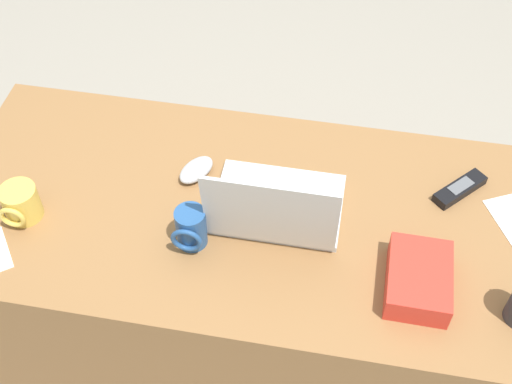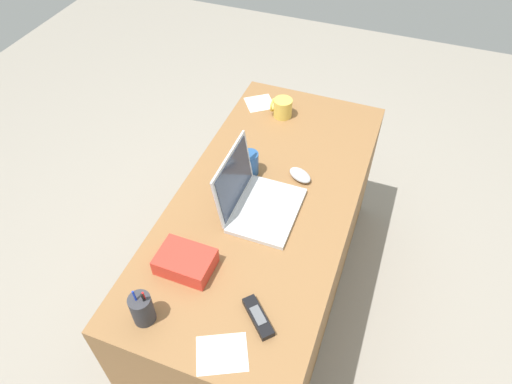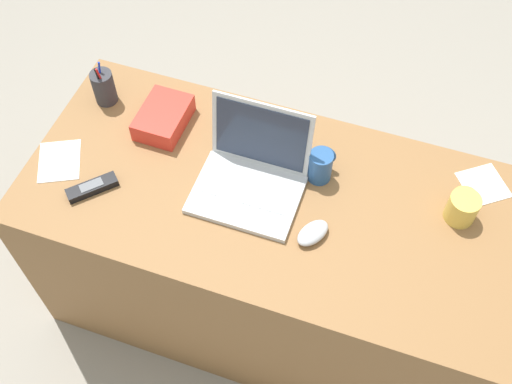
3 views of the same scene
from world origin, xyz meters
TOP-DOWN VIEW (x-y plane):
  - ground_plane at (0.00, 0.00)m, footprint 6.00×6.00m
  - desk at (0.00, 0.00)m, footprint 1.53×0.71m
  - laptop at (-0.07, 0.02)m, footprint 0.32×0.28m
  - computer_mouse at (0.15, -0.10)m, footprint 0.11×0.12m
  - coffee_mug_white at (0.54, 0.11)m, footprint 0.09×0.10m
  - coffee_mug_tall at (0.11, 0.12)m, footprint 0.08×0.09m
  - cordless_phone at (-0.52, -0.16)m, footprint 0.14×0.14m
  - pen_holder at (-0.65, 0.19)m, footprint 0.07×0.07m
  - snack_bag at (-0.42, 0.15)m, footprint 0.14×0.20m
  - paper_note_near_laptop at (-0.67, -0.09)m, footprint 0.18×0.20m
  - paper_note_left at (0.59, 0.25)m, footprint 0.18×0.18m

SIDE VIEW (x-z plane):
  - ground_plane at x=0.00m, z-range 0.00..0.00m
  - desk at x=0.00m, z-range 0.00..0.73m
  - paper_note_near_laptop at x=-0.67m, z-range 0.73..0.73m
  - paper_note_left at x=0.59m, z-range 0.73..0.73m
  - cordless_phone at x=-0.52m, z-range 0.73..0.76m
  - computer_mouse at x=0.15m, z-range 0.73..0.77m
  - snack_bag at x=-0.42m, z-range 0.73..0.80m
  - coffee_mug_white at x=0.54m, z-range 0.73..0.82m
  - laptop at x=-0.07m, z-range 0.66..0.91m
  - coffee_mug_tall at x=0.11m, z-range 0.73..0.84m
  - pen_holder at x=-0.65m, z-range 0.71..0.87m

